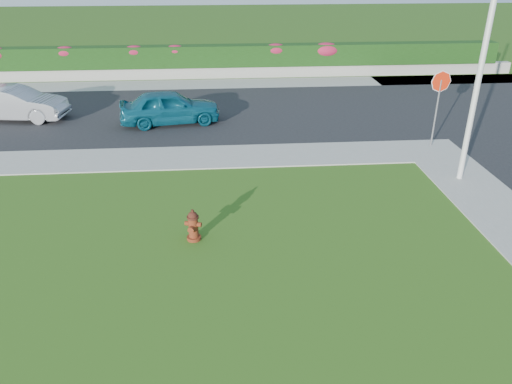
{
  "coord_description": "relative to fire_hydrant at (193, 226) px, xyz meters",
  "views": [
    {
      "loc": [
        -0.32,
        -6.54,
        6.25
      ],
      "look_at": [
        0.53,
        4.41,
        0.9
      ],
      "focal_mm": 35.0,
      "sensor_mm": 36.0,
      "label": 1
    }
  ],
  "objects": [
    {
      "name": "ground",
      "position": [
        1.0,
        -3.78,
        -0.38
      ],
      "size": [
        120.0,
        120.0,
        0.0
      ],
      "primitive_type": "plane",
      "color": "black",
      "rests_on": "ground"
    },
    {
      "name": "street_far",
      "position": [
        -4.0,
        10.22,
        -0.36
      ],
      "size": [
        26.0,
        8.0,
        0.04
      ],
      "primitive_type": "cube",
      "color": "black",
      "rests_on": "ground"
    },
    {
      "name": "sidewalk_far",
      "position": [
        -5.0,
        5.22,
        -0.36
      ],
      "size": [
        24.0,
        2.0,
        0.04
      ],
      "primitive_type": "cube",
      "color": "gray",
      "rests_on": "ground"
    },
    {
      "name": "curb_corner",
      "position": [
        8.0,
        5.22,
        -0.36
      ],
      "size": [
        2.0,
        2.0,
        0.04
      ],
      "primitive_type": "cube",
      "color": "gray",
      "rests_on": "ground"
    },
    {
      "name": "sidewalk_beyond",
      "position": [
        0.0,
        15.22,
        -0.36
      ],
      "size": [
        34.0,
        2.0,
        0.04
      ],
      "primitive_type": "cube",
      "color": "gray",
      "rests_on": "ground"
    },
    {
      "name": "retaining_wall",
      "position": [
        0.0,
        16.72,
        -0.08
      ],
      "size": [
        34.0,
        0.4,
        0.6
      ],
      "primitive_type": "cube",
      "color": "gray",
      "rests_on": "ground"
    },
    {
      "name": "hedge",
      "position": [
        0.0,
        16.82,
        0.77
      ],
      "size": [
        32.0,
        0.9,
        1.1
      ],
      "primitive_type": "cube",
      "color": "black",
      "rests_on": "retaining_wall"
    },
    {
      "name": "fire_hydrant",
      "position": [
        0.0,
        0.0,
        0.0
      ],
      "size": [
        0.42,
        0.39,
        0.8
      ],
      "rotation": [
        0.0,
        0.0,
        -0.28
      ],
      "color": "#4A0D0B",
      "rests_on": "ground"
    },
    {
      "name": "sedan_teal",
      "position": [
        -1.2,
        8.89,
        0.32
      ],
      "size": [
        4.07,
        2.16,
        1.32
      ],
      "primitive_type": "imported",
      "rotation": [
        0.0,
        0.0,
        1.73
      ],
      "color": "#0D5269",
      "rests_on": "street_far"
    },
    {
      "name": "sedan_silver",
      "position": [
        -7.43,
        9.86,
        0.32
      ],
      "size": [
        4.15,
        1.9,
        1.32
      ],
      "primitive_type": "imported",
      "rotation": [
        0.0,
        0.0,
        1.44
      ],
      "color": "#999BA0",
      "rests_on": "street_far"
    },
    {
      "name": "utility_pole",
      "position": [
        7.88,
        2.89,
        2.92
      ],
      "size": [
        0.16,
        0.16,
        6.6
      ],
      "primitive_type": "cylinder",
      "color": "silver",
      "rests_on": "ground"
    },
    {
      "name": "stop_sign",
      "position": [
        8.11,
        5.65,
        1.61
      ],
      "size": [
        0.72,
        0.13,
        2.67
      ],
      "rotation": [
        0.0,
        0.0,
        -0.25
      ],
      "color": "slate",
      "rests_on": "ground"
    },
    {
      "name": "flower_clump_b",
      "position": [
        -7.12,
        16.72,
        1.08
      ],
      "size": [
        1.22,
        0.78,
        0.61
      ],
      "primitive_type": "ellipsoid",
      "color": "#B01E33",
      "rests_on": "hedge"
    },
    {
      "name": "flower_clump_c",
      "position": [
        -3.59,
        16.72,
        1.08
      ],
      "size": [
        1.2,
        0.77,
        0.6
      ],
      "primitive_type": "ellipsoid",
      "color": "#B01E33",
      "rests_on": "hedge"
    },
    {
      "name": "flower_clump_d",
      "position": [
        -1.47,
        16.72,
        1.1
      ],
      "size": [
        1.14,
        0.73,
        0.57
      ],
      "primitive_type": "ellipsoid",
      "color": "#B01E33",
      "rests_on": "hedge"
    },
    {
      "name": "flower_clump_e",
      "position": [
        3.84,
        16.72,
        1.07
      ],
      "size": [
        1.26,
        0.81,
        0.63
      ],
      "primitive_type": "ellipsoid",
      "color": "#B01E33",
      "rests_on": "hedge"
    },
    {
      "name": "flower_clump_f",
      "position": [
        6.57,
        16.72,
        1.02
      ],
      "size": [
        1.52,
        0.97,
        0.76
      ],
      "primitive_type": "ellipsoid",
      "color": "#B01E33",
      "rests_on": "hedge"
    }
  ]
}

